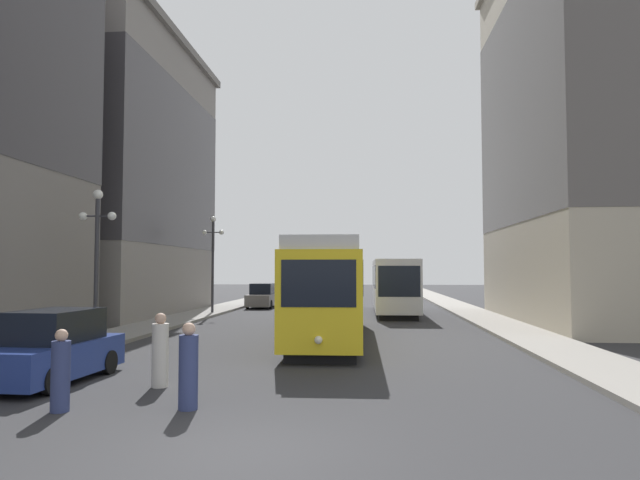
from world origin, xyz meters
The scene contains 14 objects.
ground_plane centered at (0.00, 0.00, 0.00)m, with size 200.00×200.00×0.00m, color #303033.
sidewalk_left centered at (-8.60, 40.00, 0.07)m, with size 2.59×120.00×0.15m, color gray.
sidewalk_right centered at (8.60, 40.00, 0.07)m, with size 2.59×120.00×0.15m, color gray.
streetcar centered at (0.40, 14.41, 2.10)m, with size 2.86×13.48×3.89m.
transit_bus centered at (3.60, 28.28, 1.95)m, with size 2.69×11.56×3.45m.
parked_car_left_near centered at (-6.00, 33.49, 0.84)m, with size 1.92×4.86×1.82m.
parked_car_left_mid centered at (-6.00, 5.01, 0.84)m, with size 2.04×4.31×1.82m.
pedestrian_crossing_near centered at (-1.69, 2.62, 0.82)m, with size 0.39×0.39×1.76m.
pedestrian_crossing_far centered at (-3.08, 4.71, 0.83)m, with size 0.40×0.40×1.79m.
pedestrian_on_sidewalk centered at (-4.19, 2.22, 0.77)m, with size 0.37×0.37×1.65m.
lamp_post_left_near centered at (-7.90, 11.04, 3.84)m, with size 1.41×0.36×5.63m.
lamp_post_left_far centered at (-7.90, 26.41, 4.11)m, with size 1.41×0.36×6.11m.
building_left_midblock centered at (-17.88, 25.65, 9.04)m, with size 16.57×16.95×17.62m.
building_right_corner centered at (16.26, 22.61, 11.21)m, with size 13.34×17.34×21.79m.
Camera 1 is at (2.00, -8.75, 2.84)m, focal length 31.71 mm.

